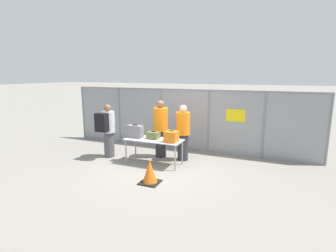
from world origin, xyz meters
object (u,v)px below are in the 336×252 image
object	(u,v)px
inspection_table	(154,141)
suitcase_olive	(153,135)
utility_trailer	(245,130)
suitcase_grey	(135,131)
security_worker_far	(183,132)
suitcase_orange	(171,137)
traveler_hooded	(107,129)
traffic_cone	(150,172)
security_worker_near	(161,128)

from	to	relation	value
inspection_table	suitcase_olive	bearing A→B (deg)	123.52
utility_trailer	suitcase_olive	bearing A→B (deg)	-119.02
suitcase_grey	security_worker_far	xyz separation A→B (m)	(1.26, 0.70, -0.05)
suitcase_orange	inspection_table	bearing A→B (deg)	172.71
inspection_table	utility_trailer	size ratio (longest dim) A/B	0.47
traveler_hooded	security_worker_far	size ratio (longest dim) A/B	0.99
suitcase_orange	traffic_cone	xyz separation A→B (m)	(-0.07, -1.20, -0.63)
traffic_cone	suitcase_olive	bearing A→B (deg)	112.42
utility_trailer	security_worker_near	bearing A→B (deg)	-124.53
suitcase_olive	suitcase_orange	bearing A→B (deg)	-12.53
suitcase_olive	traffic_cone	bearing A→B (deg)	-67.58
inspection_table	security_worker_near	world-z (taller)	security_worker_near
security_worker_near	traffic_cone	size ratio (longest dim) A/B	3.12
suitcase_grey	traffic_cone	distance (m)	1.81
inspection_table	suitcase_grey	size ratio (longest dim) A/B	3.61
suitcase_grey	suitcase_orange	size ratio (longest dim) A/B	1.34
suitcase_olive	traffic_cone	world-z (taller)	suitcase_olive
suitcase_grey	suitcase_orange	bearing A→B (deg)	-2.94
suitcase_grey	utility_trailer	distance (m)	4.85
security_worker_near	traffic_cone	distance (m)	2.20
suitcase_grey	suitcase_olive	bearing A→B (deg)	7.92
security_worker_near	suitcase_olive	bearing A→B (deg)	111.99
suitcase_grey	suitcase_orange	distance (m)	1.19
suitcase_grey	inspection_table	bearing A→B (deg)	1.29
security_worker_far	traffic_cone	bearing A→B (deg)	88.84
suitcase_olive	suitcase_orange	distance (m)	0.64
suitcase_grey	security_worker_far	distance (m)	1.44
suitcase_orange	security_worker_near	xyz separation A→B (m)	(-0.69, 0.80, 0.03)
suitcase_grey	traveler_hooded	size ratio (longest dim) A/B	0.28
suitcase_grey	traveler_hooded	distance (m)	1.02
traveler_hooded	traffic_cone	distance (m)	2.59
inspection_table	traveler_hooded	distance (m)	1.65
security_worker_near	traveler_hooded	bearing A→B (deg)	41.47
utility_trailer	inspection_table	bearing A→B (deg)	-118.15
suitcase_grey	traffic_cone	bearing A→B (deg)	-48.59
traveler_hooded	inspection_table	bearing A→B (deg)	8.06
security_worker_near	inspection_table	bearing A→B (deg)	114.82
inspection_table	traffic_cone	distance (m)	1.44
inspection_table	suitcase_orange	bearing A→B (deg)	-7.29
suitcase_olive	security_worker_far	distance (m)	0.94
suitcase_orange	traveler_hooded	xyz separation A→B (m)	(-2.21, 0.09, 0.03)
traveler_hooded	security_worker_far	world-z (taller)	security_worker_far
suitcase_grey	security_worker_far	bearing A→B (deg)	29.24
traffic_cone	inspection_table	bearing A→B (deg)	111.80
suitcase_orange	security_worker_far	world-z (taller)	security_worker_far
security_worker_far	utility_trailer	size ratio (longest dim) A/B	0.48
traveler_hooded	suitcase_olive	bearing A→B (deg)	10.38
traveler_hooded	security_worker_far	distance (m)	2.38
suitcase_orange	traveler_hooded	bearing A→B (deg)	177.69
traveler_hooded	security_worker_far	bearing A→B (deg)	25.09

